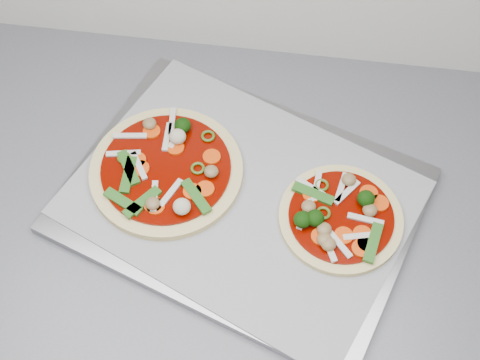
# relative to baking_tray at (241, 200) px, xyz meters

# --- Properties ---
(base_cabinet) EXTENTS (3.60, 0.60, 0.86)m
(base_cabinet) POSITION_rel_baking_tray_xyz_m (0.34, -0.01, -0.48)
(base_cabinet) COLOR silver
(base_cabinet) RESTS_ON ground
(baking_tray) EXTENTS (0.54, 0.47, 0.01)m
(baking_tray) POSITION_rel_baking_tray_xyz_m (0.00, 0.00, 0.00)
(baking_tray) COLOR gray
(baking_tray) RESTS_ON countertop
(parchment) EXTENTS (0.53, 0.47, 0.00)m
(parchment) POSITION_rel_baking_tray_xyz_m (0.00, 0.00, 0.01)
(parchment) COLOR #99999E
(parchment) RESTS_ON baking_tray
(pizza_left) EXTENTS (0.23, 0.23, 0.04)m
(pizza_left) POSITION_rel_baking_tray_xyz_m (-0.11, 0.02, 0.02)
(pizza_left) COLOR #E2CE87
(pizza_left) RESTS_ON parchment
(pizza_right) EXTENTS (0.18, 0.18, 0.03)m
(pizza_right) POSITION_rel_baking_tray_xyz_m (0.13, -0.02, 0.02)
(pizza_right) COLOR #E2CE87
(pizza_right) RESTS_ON parchment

